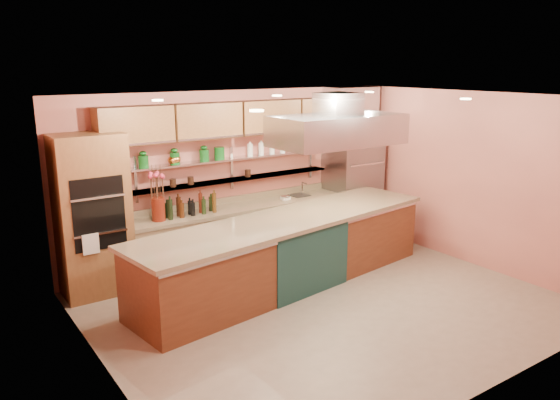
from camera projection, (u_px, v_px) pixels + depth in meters
floor at (326, 305)px, 7.50m from camera, size 6.00×5.00×0.02m
ceiling at (331, 98)px, 6.81m from camera, size 6.00×5.00×0.02m
wall_back at (234, 175)px, 9.15m from camera, size 6.00×0.04×2.80m
wall_front at (497, 261)px, 5.15m from camera, size 6.00×0.04×2.80m
wall_left at (98, 249)px, 5.50m from camera, size 0.04×5.00×2.80m
wall_right at (472, 179)px, 8.80m from camera, size 0.04×5.00×2.80m
oven_stack at (93, 216)px, 7.61m from camera, size 0.95×0.64×2.30m
refrigerator at (352, 182)px, 10.24m from camera, size 0.95×0.72×2.10m
back_counter at (241, 233)px, 9.11m from camera, size 3.84×0.64×0.93m
wall_shelf_lower at (235, 179)px, 9.03m from camera, size 3.60×0.26×0.03m
wall_shelf_upper at (235, 159)px, 8.95m from camera, size 3.60×0.26×0.03m
upper_cabinets at (238, 119)px, 8.78m from camera, size 4.60×0.36×0.55m
range_hood at (337, 130)px, 8.15m from camera, size 2.00×1.00×0.45m
ceiling_downlights at (321, 99)px, 6.98m from camera, size 4.00×2.80×0.02m
island at (288, 251)px, 8.08m from camera, size 5.02×1.73×1.03m
flower_vase at (158, 209)px, 8.12m from camera, size 0.25×0.25×0.36m
oil_bottle_cluster at (191, 206)px, 8.43m from camera, size 0.89×0.58×0.28m
kitchen_scale at (285, 197)px, 9.43m from camera, size 0.17×0.14×0.09m
bar_faucet at (302, 189)px, 9.72m from camera, size 0.04×0.04×0.23m
copper_kettle at (173, 160)px, 8.33m from camera, size 0.20×0.20×0.13m
green_canister at (219, 153)px, 8.77m from camera, size 0.21×0.21×0.20m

